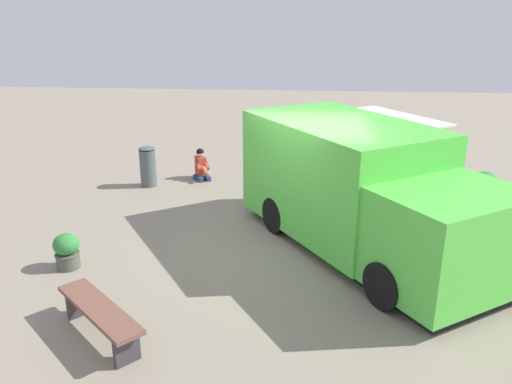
{
  "coord_description": "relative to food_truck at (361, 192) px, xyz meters",
  "views": [
    {
      "loc": [
        0.0,
        -9.03,
        4.16
      ],
      "look_at": [
        -0.81,
        0.33,
        0.85
      ],
      "focal_mm": 35.84,
      "sensor_mm": 36.0,
      "label": 1
    }
  ],
  "objects": [
    {
      "name": "person_customer",
      "position": [
        -3.7,
        3.86,
        -0.77
      ],
      "size": [
        0.63,
        0.81,
        0.81
      ],
      "color": "navy",
      "rests_on": "ground_plane"
    },
    {
      "name": "planter_flowering_far",
      "position": [
        3.08,
        2.5,
        -0.68
      ],
      "size": [
        0.56,
        0.56,
        0.78
      ],
      "color": "#B97742",
      "rests_on": "ground_plane"
    },
    {
      "name": "planter_flowering_near",
      "position": [
        -5.05,
        -1.28,
        -0.76
      ],
      "size": [
        0.44,
        0.44,
        0.62
      ],
      "color": "#4F514A",
      "rests_on": "ground_plane"
    },
    {
      "name": "ground_plane",
      "position": [
        -1.15,
        0.18,
        -1.08
      ],
      "size": [
        40.0,
        40.0,
        0.0
      ],
      "primitive_type": "plane",
      "color": "gray"
    },
    {
      "name": "trash_bin",
      "position": [
        -4.91,
        3.14,
        -0.57
      ],
      "size": [
        0.41,
        0.41,
        1.01
      ],
      "color": "#4E5656",
      "rests_on": "ground_plane"
    },
    {
      "name": "plaza_bench",
      "position": [
        -3.73,
        -3.19,
        -0.72
      ],
      "size": [
        1.56,
        1.5,
        0.48
      ],
      "color": "brown",
      "rests_on": "ground_plane"
    },
    {
      "name": "food_truck",
      "position": [
        0.0,
        0.0,
        0.0
      ],
      "size": [
        4.78,
        5.69,
        2.27
      ],
      "color": "#52CE42",
      "rests_on": "ground_plane"
    }
  ]
}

